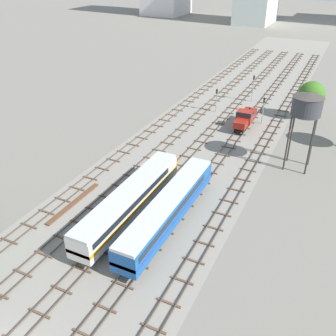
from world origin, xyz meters
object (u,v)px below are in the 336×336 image
Objects in this scene: diesel_railcar_centre_near at (169,208)px; signal_post_mid at (264,107)px; signal_post_near at (217,97)px; shunter_loco_centre_mid at (245,117)px; signal_post_nearest at (253,85)px; water_tower at (307,106)px; diesel_railcar_centre_left_nearest at (130,199)px.

diesel_railcar_centre_near is 3.97× the size of signal_post_mid.
signal_post_mid reaches higher than signal_post_near.
signal_post_near is at bearing 168.41° from signal_post_mid.
diesel_railcar_centre_near reaches higher than shunter_loco_centre_mid.
signal_post_near is (-4.90, -9.36, -0.55)m from signal_post_nearest.
diesel_railcar_centre_near is 1.80× the size of water_tower.
signal_post_nearest is at bearing 117.65° from water_tower.
water_tower reaches higher than shunter_loco_centre_mid.
shunter_loco_centre_mid is at bearing 134.61° from water_tower.
shunter_loco_centre_mid is 1.46× the size of signal_post_nearest.
signal_post_nearest is 10.58m from signal_post_near.
diesel_railcar_centre_near is at bearing -93.96° from signal_post_mid.
diesel_railcar_centre_near is (4.90, 0.36, 0.00)m from diesel_railcar_centre_left_nearest.
water_tower is 17.90m from signal_post_mid.
diesel_railcar_centre_near is 2.42× the size of shunter_loco_centre_mid.
shunter_loco_centre_mid is 4.21m from signal_post_mid.
diesel_railcar_centre_left_nearest is 2.42× the size of shunter_loco_centre_mid.
diesel_railcar_centre_left_nearest is 47.18m from signal_post_nearest.
signal_post_near is at bearing 101.12° from diesel_railcar_centre_near.
diesel_railcar_centre_near is 32.20m from shunter_loco_centre_mid.
diesel_railcar_centre_left_nearest and diesel_railcar_centre_near have the same top height.
water_tower is 2.35× the size of signal_post_near.
water_tower is (11.03, -11.18, 7.67)m from shunter_loco_centre_mid.
signal_post_mid reaches higher than diesel_railcar_centre_left_nearest.
signal_post_near is at bearing 93.71° from diesel_railcar_centre_left_nearest.
diesel_railcar_centre_left_nearest is at bearing -101.62° from signal_post_mid.
water_tower reaches higher than diesel_railcar_centre_near.
water_tower is (11.03, 21.01, 7.08)m from diesel_railcar_centre_near.
signal_post_mid is at bearing 52.32° from shunter_loco_centre_mid.
diesel_railcar_centre_left_nearest is at bearing -86.29° from signal_post_near.
signal_post_nearest is (-2.45, 14.54, 1.65)m from shunter_loco_centre_mid.
diesel_railcar_centre_near is at bearing -78.88° from signal_post_near.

